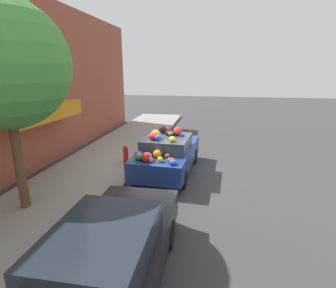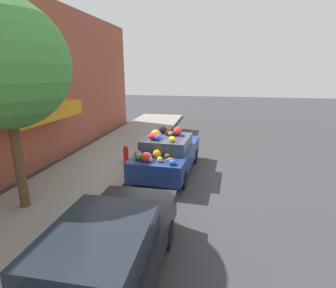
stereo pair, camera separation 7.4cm
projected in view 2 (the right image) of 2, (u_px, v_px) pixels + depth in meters
The scene contains 7 objects.
ground_plane at pixel (167, 172), 9.70m from camera, with size 60.00×60.00×0.00m, color #38383A.
sidewalk_curb at pixel (99, 165), 10.17m from camera, with size 24.00×3.20×0.15m.
building_facade at pixel (37, 85), 9.73m from camera, with size 18.00×1.20×6.31m.
street_tree at pixel (3, 64), 5.99m from camera, with size 3.02×3.02×5.12m.
fire_hydrant at pixel (126, 154), 10.12m from camera, with size 0.20×0.20×0.70m.
art_car at pixel (167, 153), 9.44m from camera, with size 4.04×1.96×1.67m.
parked_car_plain at pixel (104, 260), 4.16m from camera, with size 4.53×1.75×1.36m.
Camera 2 is at (-8.89, -1.74, 3.61)m, focal length 28.00 mm.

